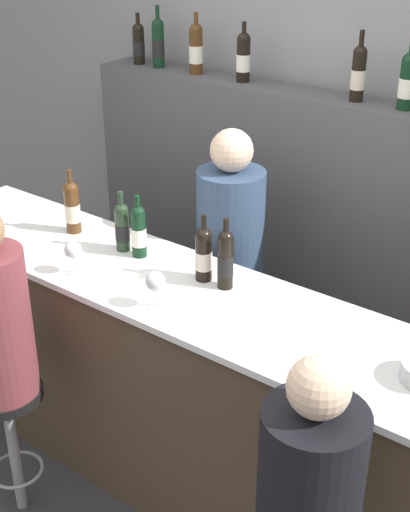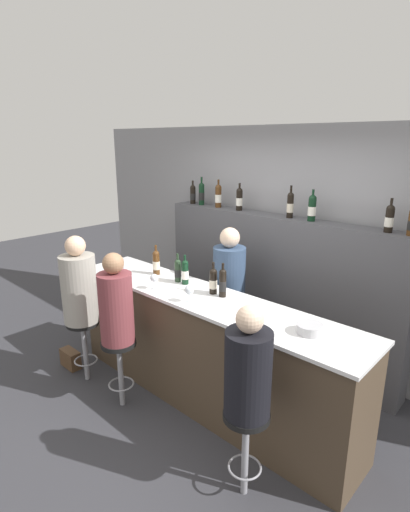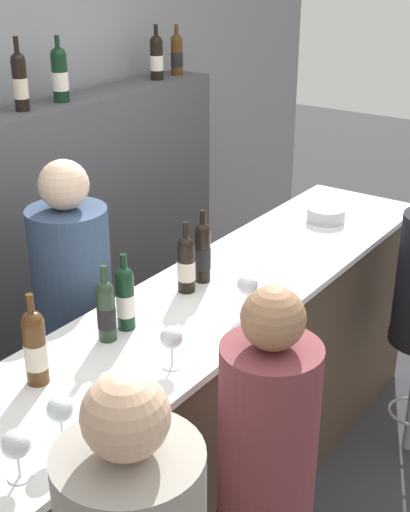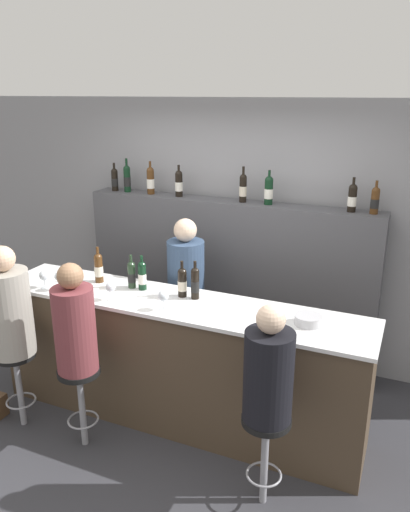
% 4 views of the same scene
% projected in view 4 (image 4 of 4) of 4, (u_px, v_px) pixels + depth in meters
% --- Properties ---
extents(ground_plane, '(16.00, 16.00, 0.00)m').
position_uv_depth(ground_plane, '(161.00, 437.00, 4.02)').
color(ground_plane, '#333338').
extents(wall_back, '(6.40, 0.05, 2.60)m').
position_uv_depth(wall_back, '(236.00, 231.00, 5.06)').
color(wall_back, gray).
rests_on(wall_back, ground_plane).
extents(bar_counter, '(3.11, 0.62, 1.08)m').
position_uv_depth(bar_counter, '(176.00, 361.00, 4.10)').
color(bar_counter, '#473828').
rests_on(bar_counter, ground_plane).
extents(back_bar_cabinet, '(2.92, 0.28, 1.66)m').
position_uv_depth(back_bar_cabinet, '(227.00, 282.00, 5.01)').
color(back_bar_cabinet, '#4C4C51').
rests_on(back_bar_cabinet, ground_plane).
extents(wine_bottle_counter_0, '(0.07, 0.07, 0.32)m').
position_uv_depth(wine_bottle_counter_0, '(99.00, 268.00, 4.28)').
color(wine_bottle_counter_0, '#4C2D14').
rests_on(wine_bottle_counter_0, bar_counter).
extents(wine_bottle_counter_1, '(0.07, 0.07, 0.29)m').
position_uv_depth(wine_bottle_counter_1, '(132.00, 274.00, 4.16)').
color(wine_bottle_counter_1, '#233823').
rests_on(wine_bottle_counter_1, bar_counter).
extents(wine_bottle_counter_2, '(0.07, 0.07, 0.30)m').
position_uv_depth(wine_bottle_counter_2, '(142.00, 275.00, 4.12)').
color(wine_bottle_counter_2, black).
rests_on(wine_bottle_counter_2, bar_counter).
extents(wine_bottle_counter_3, '(0.07, 0.07, 0.30)m').
position_uv_depth(wine_bottle_counter_3, '(182.00, 282.00, 3.98)').
color(wine_bottle_counter_3, black).
rests_on(wine_bottle_counter_3, bar_counter).
extents(wine_bottle_counter_4, '(0.07, 0.07, 0.31)m').
position_uv_depth(wine_bottle_counter_4, '(195.00, 283.00, 3.94)').
color(wine_bottle_counter_4, black).
rests_on(wine_bottle_counter_4, bar_counter).
extents(wine_bottle_backbar_0, '(0.07, 0.07, 0.29)m').
position_uv_depth(wine_bottle_backbar_0, '(115.00, 179.00, 5.20)').
color(wine_bottle_backbar_0, black).
rests_on(wine_bottle_backbar_0, back_bar_cabinet).
extents(wine_bottle_backbar_1, '(0.07, 0.07, 0.34)m').
position_uv_depth(wine_bottle_backbar_1, '(127.00, 178.00, 5.13)').
color(wine_bottle_backbar_1, black).
rests_on(wine_bottle_backbar_1, back_bar_cabinet).
extents(wine_bottle_backbar_2, '(0.08, 0.08, 0.33)m').
position_uv_depth(wine_bottle_backbar_2, '(151.00, 180.00, 5.03)').
color(wine_bottle_backbar_2, '#4C2D14').
rests_on(wine_bottle_backbar_2, back_bar_cabinet).
extents(wine_bottle_backbar_3, '(0.07, 0.07, 0.31)m').
position_uv_depth(wine_bottle_backbar_3, '(179.00, 183.00, 4.91)').
color(wine_bottle_backbar_3, black).
rests_on(wine_bottle_backbar_3, back_bar_cabinet).
extents(wine_bottle_backbar_4, '(0.07, 0.07, 0.34)m').
position_uv_depth(wine_bottle_backbar_4, '(243.00, 188.00, 4.66)').
color(wine_bottle_backbar_4, black).
rests_on(wine_bottle_backbar_4, back_bar_cabinet).
extents(wine_bottle_backbar_5, '(0.08, 0.08, 0.32)m').
position_uv_depth(wine_bottle_backbar_5, '(269.00, 190.00, 4.56)').
color(wine_bottle_backbar_5, black).
rests_on(wine_bottle_backbar_5, back_bar_cabinet).
extents(wine_bottle_backbar_6, '(0.08, 0.08, 0.30)m').
position_uv_depth(wine_bottle_backbar_6, '(352.00, 198.00, 4.28)').
color(wine_bottle_backbar_6, black).
rests_on(wine_bottle_backbar_6, back_bar_cabinet).
extents(wine_bottle_backbar_7, '(0.07, 0.07, 0.29)m').
position_uv_depth(wine_bottle_backbar_7, '(375.00, 200.00, 4.21)').
color(wine_bottle_backbar_7, '#4C2D14').
rests_on(wine_bottle_backbar_7, back_bar_cabinet).
extents(wine_glass_0, '(0.08, 0.08, 0.15)m').
position_uv_depth(wine_glass_0, '(44.00, 276.00, 4.16)').
color(wine_glass_0, silver).
rests_on(wine_glass_0, bar_counter).
extents(wine_glass_1, '(0.08, 0.08, 0.16)m').
position_uv_depth(wine_glass_1, '(59.00, 277.00, 4.10)').
color(wine_glass_1, silver).
rests_on(wine_glass_1, bar_counter).
extents(wine_glass_2, '(0.08, 0.08, 0.15)m').
position_uv_depth(wine_glass_2, '(111.00, 288.00, 3.91)').
color(wine_glass_2, silver).
rests_on(wine_glass_2, bar_counter).
extents(wine_glass_3, '(0.08, 0.08, 0.16)m').
position_uv_depth(wine_glass_3, '(164.00, 297.00, 3.73)').
color(wine_glass_3, silver).
rests_on(wine_glass_3, bar_counter).
extents(metal_bowl, '(0.19, 0.19, 0.07)m').
position_uv_depth(metal_bowl, '(308.00, 320.00, 3.53)').
color(metal_bowl, '#B7B7BC').
rests_on(metal_bowl, bar_counter).
extents(bar_stool_left, '(0.32, 0.32, 0.67)m').
position_uv_depth(bar_stool_left, '(17.00, 370.00, 4.03)').
color(bar_stool_left, gray).
rests_on(bar_stool_left, ground_plane).
extents(guest_seated_left, '(0.35, 0.35, 0.89)m').
position_uv_depth(guest_seated_left, '(9.00, 308.00, 3.85)').
color(guest_seated_left, gray).
rests_on(guest_seated_left, bar_stool_left).
extents(bar_stool_middle, '(0.32, 0.32, 0.67)m').
position_uv_depth(bar_stool_middle, '(80.00, 387.00, 3.79)').
color(bar_stool_middle, gray).
rests_on(bar_stool_middle, ground_plane).
extents(guest_seated_middle, '(0.30, 0.30, 0.84)m').
position_uv_depth(guest_seated_middle, '(75.00, 325.00, 3.62)').
color(guest_seated_middle, brown).
rests_on(guest_seated_middle, bar_stool_middle).
extents(bar_stool_right, '(0.32, 0.32, 0.67)m').
position_uv_depth(bar_stool_right, '(265.00, 438.00, 3.24)').
color(bar_stool_right, gray).
rests_on(bar_stool_right, ground_plane).
extents(guest_seated_right, '(0.31, 0.31, 0.78)m').
position_uv_depth(guest_seated_right, '(269.00, 371.00, 3.08)').
color(guest_seated_right, black).
rests_on(guest_seated_right, bar_stool_right).
extents(bartender, '(0.33, 0.33, 1.60)m').
position_uv_depth(bartender, '(186.00, 309.00, 4.61)').
color(bartender, '#334766').
rests_on(bartender, ground_plane).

